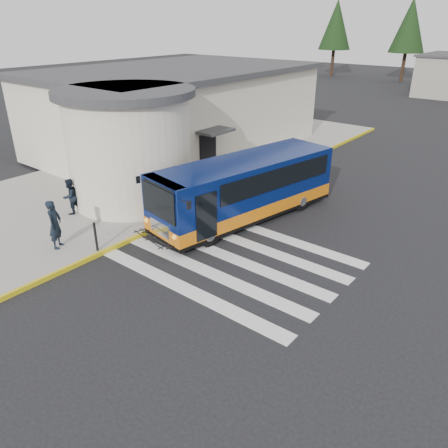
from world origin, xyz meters
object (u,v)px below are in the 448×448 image
Objects in this scene: bollard at (96,237)px; pedestrian_a at (55,224)px; transit_bus at (244,191)px; pedestrian_b at (70,196)px.

pedestrian_a is at bearing -151.46° from bollard.
pedestrian_a is (-3.40, -6.45, -0.16)m from transit_bus.
pedestrian_a is 1.64× the size of bollard.
pedestrian_b is (-5.61, -4.43, -0.29)m from transit_bus.
transit_bus is 6.14m from bollard.
pedestrian_a is at bearing -107.23° from transit_bus.
pedestrian_a reaches higher than bollard.
pedestrian_b is (-2.21, 2.03, -0.13)m from pedestrian_a.
bollard is (-2.11, -5.75, -0.50)m from transit_bus.
transit_bus reaches higher than pedestrian_b.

